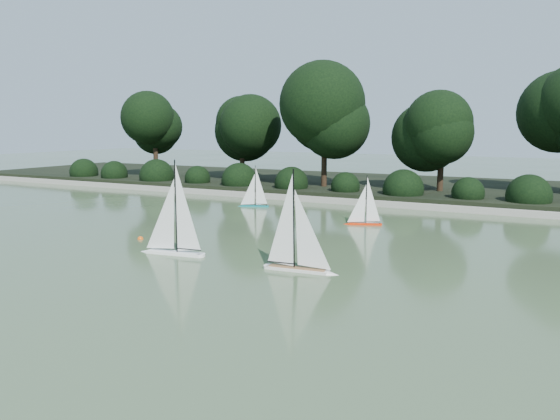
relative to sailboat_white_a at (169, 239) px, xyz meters
name	(u,v)px	position (x,y,z in m)	size (l,w,h in m)	color
ground	(229,279)	(1.95, -0.93, -0.30)	(80.00, 80.00, 0.00)	#3A4F2F
pond_coping	(390,204)	(1.95, 8.07, -0.21)	(40.00, 0.35, 0.18)	gray
far_bank	(421,189)	(1.95, 12.07, -0.15)	(40.00, 8.00, 0.30)	black
tree_line	(450,120)	(3.19, 10.50, 2.34)	(26.31, 3.93, 4.39)	black
shrub_hedge	(398,189)	(1.95, 8.97, 0.15)	(29.10, 1.10, 1.10)	black
sailboat_white_a	(169,239)	(0.00, 0.00, 0.00)	(1.42, 0.41, 1.94)	white
sailboat_white_b	(303,255)	(2.82, 0.03, -0.02)	(1.36, 0.34, 1.85)	silver
sailboat_orange	(362,216)	(2.21, 4.76, -0.10)	(0.95, 0.47, 1.33)	#F02A05
sailboat_teal	(252,200)	(-1.80, 6.16, -0.09)	(0.97, 0.46, 1.35)	#15787D
race_buoy	(140,239)	(-1.47, 0.81, -0.30)	(0.13, 0.13, 0.13)	#EF570C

